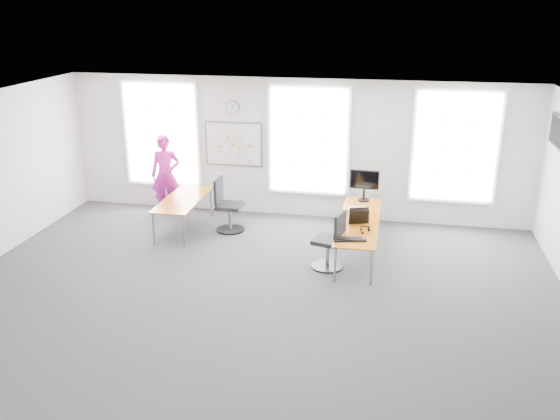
% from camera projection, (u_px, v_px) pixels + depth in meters
% --- Properties ---
extents(floor, '(10.00, 10.00, 0.00)m').
position_uv_depth(floor, '(252.00, 298.00, 9.49)').
color(floor, '#27272C').
rests_on(floor, ground).
extents(ceiling, '(10.00, 10.00, 0.00)m').
position_uv_depth(ceiling, '(249.00, 112.00, 8.49)').
color(ceiling, white).
rests_on(ceiling, ground).
extents(wall_back, '(10.00, 0.00, 10.00)m').
position_uv_depth(wall_back, '(295.00, 149.00, 12.69)').
color(wall_back, silver).
rests_on(wall_back, ground).
extents(wall_front, '(10.00, 0.00, 10.00)m').
position_uv_depth(wall_front, '(143.00, 357.00, 5.29)').
color(wall_front, silver).
rests_on(wall_front, ground).
extents(window_left, '(1.60, 0.06, 2.20)m').
position_uv_depth(window_left, '(162.00, 134.00, 13.14)').
color(window_left, white).
rests_on(window_left, wall_back).
extents(window_mid, '(1.60, 0.06, 2.20)m').
position_uv_depth(window_mid, '(309.00, 141.00, 12.54)').
color(window_mid, white).
rests_on(window_mid, wall_back).
extents(window_right, '(1.60, 0.06, 2.20)m').
position_uv_depth(window_right, '(455.00, 147.00, 11.99)').
color(window_right, white).
rests_on(window_right, wall_back).
extents(desk_right, '(0.72, 2.71, 0.66)m').
position_uv_depth(desk_right, '(359.00, 222.00, 10.99)').
color(desk_right, '#A96E16').
rests_on(desk_right, ground).
extents(desk_left, '(0.74, 1.85, 0.67)m').
position_uv_depth(desk_left, '(183.00, 201.00, 12.14)').
color(desk_left, '#A96E16').
rests_on(desk_left, ground).
extents(chair_right, '(0.59, 0.59, 1.06)m').
position_uv_depth(chair_right, '(331.00, 244.00, 10.42)').
color(chair_right, black).
rests_on(chair_right, ground).
extents(chair_left, '(0.59, 0.59, 1.11)m').
position_uv_depth(chair_left, '(227.00, 208.00, 12.15)').
color(chair_left, black).
rests_on(chair_left, ground).
extents(person, '(0.72, 0.56, 1.77)m').
position_uv_depth(person, '(166.00, 175.00, 13.01)').
color(person, '#C11C90').
rests_on(person, ground).
extents(whiteboard, '(1.20, 0.03, 0.90)m').
position_uv_depth(whiteboard, '(234.00, 144.00, 12.89)').
color(whiteboard, silver).
rests_on(whiteboard, wall_back).
extents(wall_clock, '(0.30, 0.04, 0.30)m').
position_uv_depth(wall_clock, '(233.00, 107.00, 12.62)').
color(wall_clock, gray).
rests_on(wall_clock, wall_back).
extents(tv, '(0.06, 0.90, 0.55)m').
position_uv_depth(tv, '(558.00, 131.00, 10.59)').
color(tv, black).
rests_on(tv, wall_right).
extents(keyboard, '(0.53, 0.32, 0.02)m').
position_uv_depth(keyboard, '(348.00, 239.00, 10.06)').
color(keyboard, black).
rests_on(keyboard, desk_right).
extents(mouse, '(0.11, 0.14, 0.05)m').
position_uv_depth(mouse, '(365.00, 240.00, 10.01)').
color(mouse, black).
rests_on(mouse, desk_right).
extents(lens_cap, '(0.08, 0.08, 0.01)m').
position_uv_depth(lens_cap, '(362.00, 233.00, 10.35)').
color(lens_cap, black).
rests_on(lens_cap, desk_right).
extents(headphones, '(0.17, 0.09, 0.10)m').
position_uv_depth(headphones, '(365.00, 229.00, 10.44)').
color(headphones, black).
rests_on(headphones, desk_right).
extents(laptop_sleeve, '(0.37, 0.29, 0.29)m').
position_uv_depth(laptop_sleeve, '(359.00, 216.00, 10.74)').
color(laptop_sleeve, black).
rests_on(laptop_sleeve, desk_right).
extents(paper_stack, '(0.36, 0.28, 0.12)m').
position_uv_depth(paper_stack, '(356.00, 211.00, 11.28)').
color(paper_stack, beige).
rests_on(paper_stack, desk_right).
extents(monitor, '(0.58, 0.24, 0.64)m').
position_uv_depth(monitor, '(364.00, 183.00, 11.90)').
color(monitor, black).
rests_on(monitor, desk_right).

